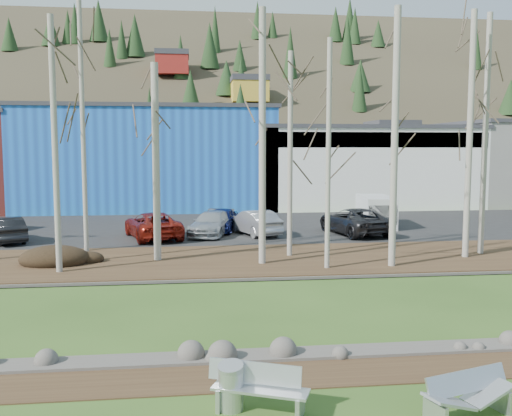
{
  "coord_description": "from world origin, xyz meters",
  "views": [
    {
      "loc": [
        -2.9,
        -9.82,
        4.93
      ],
      "look_at": [
        -0.11,
        13.23,
        2.5
      ],
      "focal_mm": 40.0,
      "sensor_mm": 36.0,
      "label": 1
    }
  ],
  "objects": [
    {
      "name": "ground",
      "position": [
        0.0,
        0.0,
        0.0
      ],
      "size": [
        200.0,
        200.0,
        0.0
      ],
      "primitive_type": "plane",
      "color": "#2E4A19",
      "rests_on": "ground"
    },
    {
      "name": "dirt_strip",
      "position": [
        0.0,
        2.1,
        0.01
      ],
      "size": [
        80.0,
        1.8,
        0.03
      ],
      "primitive_type": "cube",
      "color": "#382616",
      "rests_on": "ground"
    },
    {
      "name": "near_bank_rocks",
      "position": [
        0.0,
        3.1,
        0.0
      ],
      "size": [
        80.0,
        0.8,
        0.5
      ],
      "primitive_type": null,
      "color": "#47423D",
      "rests_on": "ground"
    },
    {
      "name": "river",
      "position": [
        0.0,
        7.2,
        0.0
      ],
      "size": [
        80.0,
        8.0,
        0.9
      ],
      "primitive_type": null,
      "color": "black",
      "rests_on": "ground"
    },
    {
      "name": "far_bank_rocks",
      "position": [
        0.0,
        11.3,
        0.0
      ],
      "size": [
        80.0,
        0.8,
        0.46
      ],
      "primitive_type": null,
      "color": "#47423D",
      "rests_on": "ground"
    },
    {
      "name": "far_bank",
      "position": [
        0.0,
        14.5,
        0.07
      ],
      "size": [
        80.0,
        7.0,
        0.15
      ],
      "primitive_type": "cube",
      "color": "#382616",
      "rests_on": "ground"
    },
    {
      "name": "parking_lot",
      "position": [
        0.0,
        25.0,
        0.07
      ],
      "size": [
        80.0,
        14.0,
        0.14
      ],
      "primitive_type": "cube",
      "color": "black",
      "rests_on": "ground"
    },
    {
      "name": "building_blue",
      "position": [
        -6.0,
        39.0,
        4.16
      ],
      "size": [
        20.4,
        12.24,
        8.3
      ],
      "color": "#1C4DAA",
      "rests_on": "ground"
    },
    {
      "name": "building_white",
      "position": [
        12.0,
        38.98,
        3.41
      ],
      "size": [
        18.36,
        12.24,
        6.8
      ],
      "color": "white",
      "rests_on": "ground"
    },
    {
      "name": "hillside",
      "position": [
        0.0,
        84.0,
        17.5
      ],
      "size": [
        160.0,
        72.0,
        35.0
      ],
      "primitive_type": null,
      "color": "#342C1F",
      "rests_on": "ground"
    },
    {
      "name": "bench_intact",
      "position": [
        -1.62,
        0.36,
        0.45
      ],
      "size": [
        1.88,
        1.19,
        0.91
      ],
      "rotation": [
        0.0,
        0.0,
        -0.4
      ],
      "color": "silver",
      "rests_on": "ground"
    },
    {
      "name": "bench_damaged",
      "position": [
        2.17,
        -0.32,
        0.41
      ],
      "size": [
        1.93,
        1.11,
        0.82
      ],
      "rotation": [
        0.0,
        0.0,
        0.31
      ],
      "color": "silver",
      "rests_on": "ground"
    },
    {
      "name": "litter_bin",
      "position": [
        -2.13,
        0.51,
        0.41
      ],
      "size": [
        0.63,
        0.63,
        0.82
      ],
      "primitive_type": "cylinder",
      "rotation": [
        0.0,
        0.0,
        -0.43
      ],
      "color": "silver",
      "rests_on": "ground"
    },
    {
      "name": "seagull",
      "position": [
        -1.34,
        1.05,
        0.15
      ],
      "size": [
        0.39,
        0.18,
        0.28
      ],
      "rotation": [
        0.0,
        0.0,
        0.09
      ],
      "color": "gold",
      "rests_on": "ground"
    },
    {
      "name": "dirt_mound",
      "position": [
        -8.43,
        14.38,
        0.43
      ],
      "size": [
        2.88,
        2.04,
        0.57
      ],
      "primitive_type": "ellipsoid",
      "color": "black",
      "rests_on": "far_bank"
    },
    {
      "name": "birch_1",
      "position": [
        -7.2,
        14.86,
        5.96
      ],
      "size": [
        0.2,
        0.2,
        11.61
      ],
      "color": "#ACA69B",
      "rests_on": "far_bank"
    },
    {
      "name": "birch_2",
      "position": [
        -4.21,
        14.73,
        4.32
      ],
      "size": [
        0.31,
        0.31,
        8.35
      ],
      "color": "#ACA69B",
      "rests_on": "far_bank"
    },
    {
      "name": "birch_3",
      "position": [
        -7.89,
        12.77,
        5.03
      ],
      "size": [
        0.23,
        0.23,
        9.77
      ],
      "color": "#ACA69B",
      "rests_on": "far_bank"
    },
    {
      "name": "birch_4",
      "position": [
        0.18,
        13.48,
        5.36
      ],
      "size": [
        0.29,
        0.29,
        10.42
      ],
      "color": "#ACA69B",
      "rests_on": "far_bank"
    },
    {
      "name": "birch_5",
      "position": [
        1.63,
        15.07,
        4.65
      ],
      "size": [
        0.23,
        0.23,
        8.99
      ],
      "color": "#ACA69B",
      "rests_on": "far_bank"
    },
    {
      "name": "birch_6",
      "position": [
        2.65,
        12.26,
        4.68
      ],
      "size": [
        0.2,
        0.2,
        9.05
      ],
      "color": "#ACA69B",
      "rests_on": "far_bank"
    },
    {
      "name": "birch_7",
      "position": [
        5.38,
        12.33,
        5.33
      ],
      "size": [
        0.28,
        0.28,
        10.35
      ],
      "color": "#ACA69B",
      "rests_on": "far_bank"
    },
    {
      "name": "birch_8",
      "position": [
        9.3,
        13.79,
        5.48
      ],
      "size": [
        0.27,
        0.27,
        10.67
      ],
      "color": "#ACA69B",
      "rests_on": "far_bank"
    },
    {
      "name": "birch_9",
      "position": [
        10.43,
        14.54,
        5.52
      ],
      "size": [
        0.26,
        0.26,
        10.74
      ],
      "color": "#ACA69B",
      "rests_on": "far_bank"
    },
    {
      "name": "car_1",
      "position": [
        -12.17,
        20.5,
        0.79
      ],
      "size": [
        3.0,
        4.15,
        1.3
      ],
      "primitive_type": "imported",
      "rotation": [
        0.0,
        0.0,
        3.6
      ],
      "color": "black",
      "rests_on": "parking_lot"
    },
    {
      "name": "car_2",
      "position": [
        -4.76,
        20.84,
        0.84
      ],
      "size": [
        3.64,
        5.51,
        1.41
      ],
      "primitive_type": "imported",
      "rotation": [
        0.0,
        0.0,
        3.42
      ],
      "color": "maroon",
      "rests_on": "parking_lot"
    },
    {
      "name": "car_3",
      "position": [
        -1.58,
        21.54,
        0.79
      ],
      "size": [
        3.12,
        4.84,
        1.3
      ],
      "primitive_type": "imported",
      "rotation": [
        0.0,
        0.0,
        -0.31
      ],
      "color": "#A0A5A9",
      "rests_on": "parking_lot"
    },
    {
      "name": "car_4",
      "position": [
        -0.95,
        22.92,
        0.82
      ],
      "size": [
        2.64,
        4.29,
        1.36
      ],
      "primitive_type": "imported",
      "rotation": [
        0.0,
        0.0,
        -0.28
      ],
      "color": "navy",
      "rests_on": "parking_lot"
    },
    {
      "name": "car_5",
      "position": [
        0.8,
        21.44,
        0.83
      ],
      "size": [
        2.77,
        4.46,
        1.39
      ],
      "primitive_type": "imported",
      "rotation": [
        0.0,
        0.0,
        3.48
      ],
      "color": "#A3A3A5",
      "rests_on": "parking_lot"
    },
    {
      "name": "car_6",
      "position": [
        6.39,
        21.0,
        0.87
      ],
      "size": [
        3.41,
        5.65,
        1.47
      ],
      "primitive_type": "imported",
      "rotation": [
        0.0,
        0.0,
        3.33
      ],
      "color": "#242325",
      "rests_on": "parking_lot"
    },
    {
      "name": "van_white",
      "position": [
        8.61,
        23.8,
        1.07
      ],
      "size": [
        2.29,
        4.44,
        1.86
      ],
      "rotation": [
        0.0,
        0.0,
        -0.13
      ],
      "color": "white",
      "rests_on": "parking_lot"
    }
  ]
}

